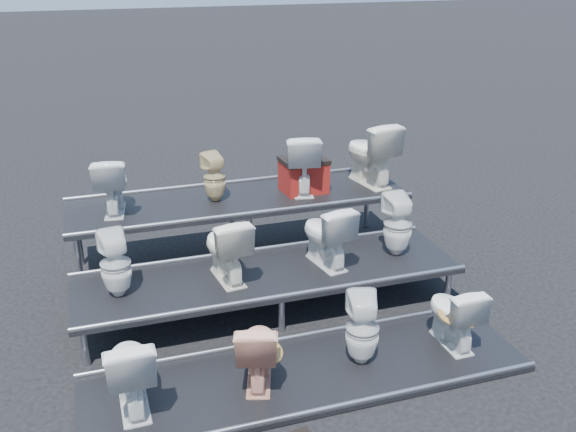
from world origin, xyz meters
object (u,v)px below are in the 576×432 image
object	(u,v)px
toilet_9	(215,177)
toilet_10	(301,162)
toilet_5	(226,248)
toilet_3	(453,314)
red_crate	(304,177)
toilet_4	(116,264)
toilet_11	(370,152)
toilet_7	(398,225)
toilet_0	(130,369)
toilet_6	(326,234)
toilet_2	(362,329)
toilet_8	(112,184)
toilet_1	(258,350)

from	to	relation	value
toilet_9	toilet_10	bearing A→B (deg)	165.25
toilet_5	toilet_10	size ratio (longest dim) A/B	0.95
toilet_3	red_crate	size ratio (longest dim) A/B	1.26
toilet_4	toilet_11	xyz separation A→B (m)	(3.37, 1.30, 0.48)
toilet_7	toilet_11	size ratio (longest dim) A/B	0.86
toilet_11	red_crate	bearing A→B (deg)	-8.49
toilet_0	toilet_9	xyz separation A→B (m)	(1.31, 2.60, 0.73)
toilet_0	toilet_6	bearing A→B (deg)	-150.98
toilet_2	toilet_8	size ratio (longest dim) A/B	1.04
toilet_1	toilet_5	size ratio (longest dim) A/B	0.93
toilet_4	toilet_6	size ratio (longest dim) A/B	0.95
toilet_4	toilet_11	size ratio (longest dim) A/B	0.82
toilet_1	toilet_9	size ratio (longest dim) A/B	1.12
toilet_6	toilet_8	size ratio (longest dim) A/B	1.06
toilet_5	toilet_9	bearing A→B (deg)	-103.86
toilet_5	red_crate	size ratio (longest dim) A/B	1.35
toilet_1	toilet_10	distance (m)	3.02
toilet_6	toilet_9	xyz separation A→B (m)	(-0.97, 1.30, 0.34)
toilet_11	red_crate	distance (m)	0.95
toilet_1	toilet_8	distance (m)	2.91
toilet_1	toilet_11	distance (m)	3.55
toilet_6	toilet_9	size ratio (longest dim) A/B	1.20
toilet_0	toilet_9	distance (m)	3.00
toilet_1	toilet_11	xyz separation A→B (m)	(2.25, 2.60, 0.88)
toilet_1	toilet_5	bearing A→B (deg)	-73.15
toilet_0	toilet_2	xyz separation A→B (m)	(2.16, 0.00, -0.02)
toilet_8	toilet_1	bearing A→B (deg)	119.62
toilet_10	toilet_6	bearing A→B (deg)	95.20
toilet_2	toilet_8	bearing A→B (deg)	-36.34
toilet_8	red_crate	bearing A→B (deg)	-172.62
toilet_2	toilet_7	world-z (taller)	toilet_7
toilet_11	toilet_2	bearing A→B (deg)	55.09
toilet_2	toilet_4	xyz separation A→B (m)	(-2.15, 1.30, 0.39)
toilet_3	toilet_5	xyz separation A→B (m)	(-1.99, 1.30, 0.42)
toilet_9	red_crate	bearing A→B (deg)	164.22
toilet_1	toilet_2	size ratio (longest dim) A/B	0.95
toilet_8	red_crate	world-z (taller)	toilet_8
toilet_3	toilet_4	size ratio (longest dim) A/B	0.98
toilet_3	toilet_6	bearing A→B (deg)	-57.09
toilet_10	toilet_4	bearing A→B (deg)	39.95
toilet_1	red_crate	size ratio (longest dim) A/B	1.26
toilet_1	toilet_3	xyz separation A→B (m)	(2.01, 0.00, 0.00)
toilet_9	red_crate	xyz separation A→B (m)	(1.15, -0.02, -0.11)
toilet_2	toilet_1	bearing A→B (deg)	15.20
toilet_7	toilet_1	bearing A→B (deg)	32.19
toilet_8	toilet_5	bearing A→B (deg)	136.91
toilet_0	toilet_4	world-z (taller)	toilet_4
red_crate	toilet_5	bearing A→B (deg)	-140.10
toilet_4	toilet_3	bearing A→B (deg)	149.44
toilet_4	toilet_10	distance (m)	2.78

